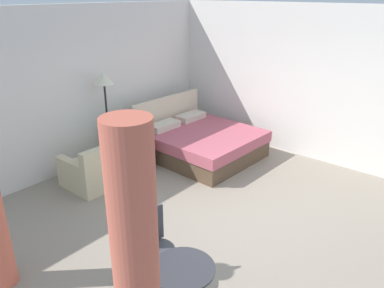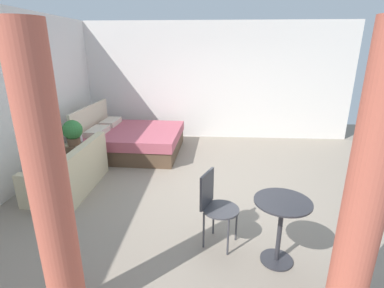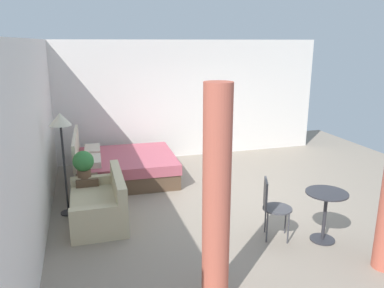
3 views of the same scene
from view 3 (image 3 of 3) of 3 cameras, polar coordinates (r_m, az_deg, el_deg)
ground_plane at (r=7.20m, az=6.46°, el=-8.05°), size 8.78×9.65×0.02m
wall_back at (r=6.27m, az=-22.39°, el=1.24°), size 8.78×0.12×2.86m
wall_right at (r=9.44m, az=-0.10°, el=6.75°), size 0.12×6.65×2.86m
bed at (r=8.06m, az=-10.30°, el=-3.37°), size 1.90×2.07×1.04m
couch at (r=6.36m, az=-13.61°, el=-8.95°), size 1.47×0.84×0.78m
nightstand at (r=7.09m, az=-15.43°, el=-6.52°), size 0.53×0.38×0.52m
potted_plant at (r=6.83m, az=-16.05°, el=-2.75°), size 0.36×0.36×0.48m
vase at (r=7.08m, az=-15.98°, el=-3.36°), size 0.13×0.13×0.23m
floor_lamp at (r=6.39m, az=-19.16°, el=2.33°), size 0.35×0.35×1.73m
balcony_table at (r=5.82m, az=19.47°, el=-9.00°), size 0.60×0.60×0.75m
cafe_chair_near_window at (r=5.68m, az=11.91°, el=-8.72°), size 0.56×0.56×0.90m
curtain_right at (r=3.99m, az=3.70°, el=-8.38°), size 0.30×0.30×2.45m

